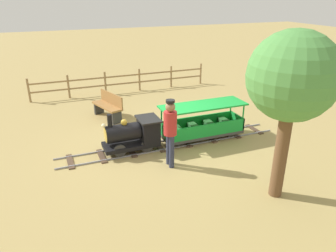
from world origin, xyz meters
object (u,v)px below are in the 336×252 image
Objects in this scene: conductor_person at (170,128)px; oak_tree_near at (292,79)px; park_bench at (108,106)px; passenger_car at (202,125)px; locomotive at (134,134)px.

oak_tree_near is at bearing -140.61° from conductor_person.
park_bench is at bearing 10.77° from conductor_person.
park_bench is at bearing 38.71° from passenger_car.
locomotive is at bearing -177.37° from park_bench.
passenger_car is at bearing -90.00° from locomotive.
conductor_person is at bearing -151.20° from locomotive.
passenger_car is 1.73× the size of park_bench.
oak_tree_near is (-2.89, -0.16, 1.97)m from passenger_car.
park_bench is at bearing 2.63° from locomotive.
locomotive is 2.56m from park_bench.
locomotive is 0.61× the size of passenger_car.
conductor_person is 3.69m from park_bench.
oak_tree_near reaches higher than park_bench.
conductor_person is 2.81m from oak_tree_near.
locomotive is at bearing 90.00° from passenger_car.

